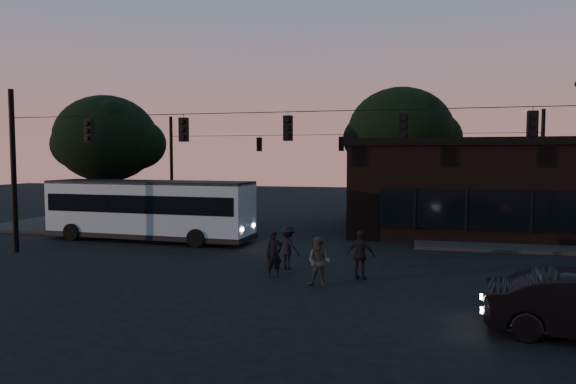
% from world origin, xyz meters
% --- Properties ---
extents(ground, '(120.00, 120.00, 0.00)m').
position_xyz_m(ground, '(0.00, 0.00, 0.00)').
color(ground, black).
rests_on(ground, ground).
extents(sidewalk_far_right, '(14.00, 10.00, 0.15)m').
position_xyz_m(sidewalk_far_right, '(12.00, 14.00, 0.07)').
color(sidewalk_far_right, black).
rests_on(sidewalk_far_right, ground).
extents(sidewalk_far_left, '(14.00, 10.00, 0.15)m').
position_xyz_m(sidewalk_far_left, '(-14.00, 14.00, 0.07)').
color(sidewalk_far_left, black).
rests_on(sidewalk_far_left, ground).
extents(building, '(15.40, 10.41, 5.40)m').
position_xyz_m(building, '(9.00, 15.97, 2.71)').
color(building, black).
rests_on(building, ground).
extents(tree_behind, '(7.60, 7.60, 9.43)m').
position_xyz_m(tree_behind, '(4.00, 22.00, 6.19)').
color(tree_behind, black).
rests_on(tree_behind, ground).
extents(tree_left, '(6.40, 6.40, 8.30)m').
position_xyz_m(tree_left, '(-14.00, 13.00, 5.57)').
color(tree_left, black).
rests_on(tree_left, ground).
extents(signal_rig_near, '(26.24, 0.30, 7.50)m').
position_xyz_m(signal_rig_near, '(0.00, 4.00, 4.45)').
color(signal_rig_near, black).
rests_on(signal_rig_near, ground).
extents(signal_rig_far, '(26.24, 0.30, 7.50)m').
position_xyz_m(signal_rig_far, '(0.00, 20.00, 4.20)').
color(signal_rig_far, black).
rests_on(signal_rig_far, ground).
extents(bus, '(11.35, 3.21, 3.16)m').
position_xyz_m(bus, '(-8.64, 8.51, 1.77)').
color(bus, '#869DAA').
rests_on(bus, ground).
extents(pedestrian_a, '(0.74, 0.64, 1.72)m').
position_xyz_m(pedestrian_a, '(-0.03, 1.91, 0.86)').
color(pedestrian_a, black).
rests_on(pedestrian_a, ground).
extents(pedestrian_b, '(0.91, 0.76, 1.71)m').
position_xyz_m(pedestrian_b, '(1.81, 0.97, 0.85)').
color(pedestrian_b, '#30312C').
rests_on(pedestrian_b, ground).
extents(pedestrian_c, '(1.11, 0.64, 1.77)m').
position_xyz_m(pedestrian_c, '(3.08, 2.34, 0.89)').
color(pedestrian_c, black).
rests_on(pedestrian_c, ground).
extents(pedestrian_d, '(1.29, 1.10, 1.73)m').
position_xyz_m(pedestrian_d, '(0.14, 3.42, 0.87)').
color(pedestrian_d, black).
rests_on(pedestrian_d, ground).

